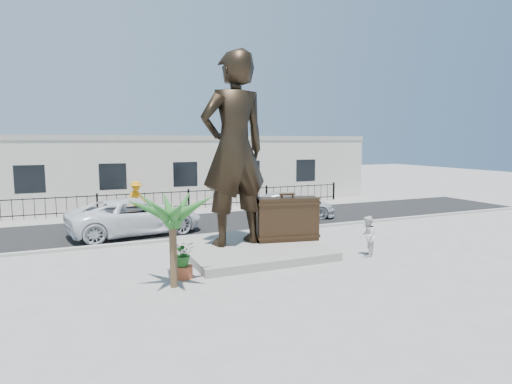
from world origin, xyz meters
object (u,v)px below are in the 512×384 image
tourist (367,236)px  statue (234,149)px  car_white (136,216)px  suitcase (287,219)px

tourist → statue: bearing=-75.5°
car_white → statue: bearing=-155.5°
tourist → car_white: size_ratio=0.25×
statue → car_white: size_ratio=1.22×
suitcase → tourist: (2.15, -2.43, -0.41)m
statue → tourist: (4.34, -2.70, -3.26)m
statue → suitcase: 3.61m
statue → car_white: 6.51m
statue → tourist: bearing=141.3°
suitcase → car_white: suitcase is taller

